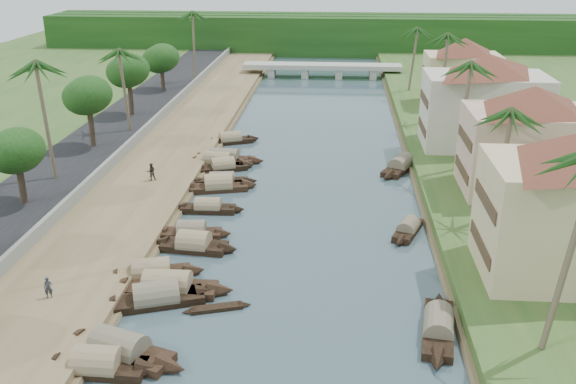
# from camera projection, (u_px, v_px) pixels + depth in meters

# --- Properties ---
(ground) EXTENTS (220.00, 220.00, 0.00)m
(ground) POSITION_uv_depth(u_px,v_px,m) (294.00, 265.00, 47.86)
(ground) COLOR #384C54
(ground) RESTS_ON ground
(left_bank) EXTENTS (10.00, 180.00, 0.80)m
(left_bank) POSITION_uv_depth(u_px,v_px,m) (156.00, 167.00, 67.47)
(left_bank) COLOR brown
(left_bank) RESTS_ON ground
(right_bank) EXTENTS (16.00, 180.00, 1.20)m
(right_bank) POSITION_uv_depth(u_px,v_px,m) (495.00, 174.00, 64.83)
(right_bank) COLOR #2B5020
(right_bank) RESTS_ON ground
(road) EXTENTS (8.00, 180.00, 1.40)m
(road) POSITION_uv_depth(u_px,v_px,m) (77.00, 163.00, 67.98)
(road) COLOR black
(road) RESTS_ON ground
(retaining_wall) EXTENTS (0.40, 180.00, 1.10)m
(retaining_wall) POSITION_uv_depth(u_px,v_px,m) (116.00, 158.00, 67.43)
(retaining_wall) COLOR slate
(retaining_wall) RESTS_ON left_bank
(treeline) EXTENTS (120.00, 14.00, 8.00)m
(treeline) POSITION_uv_depth(u_px,v_px,m) (326.00, 34.00, 139.33)
(treeline) COLOR #13360E
(treeline) RESTS_ON ground
(bridge) EXTENTS (28.00, 4.00, 2.40)m
(bridge) POSITION_uv_depth(u_px,v_px,m) (322.00, 68.00, 114.13)
(bridge) COLOR #9E9E94
(bridge) RESTS_ON ground
(building_mid) EXTENTS (14.11, 14.11, 9.70)m
(building_mid) POSITION_uv_depth(u_px,v_px,m) (528.00, 139.00, 57.18)
(building_mid) COLOR beige
(building_mid) RESTS_ON right_bank
(building_far) EXTENTS (15.59, 15.59, 10.20)m
(building_far) POSITION_uv_depth(u_px,v_px,m) (485.00, 100.00, 70.17)
(building_far) COLOR beige
(building_far) RESTS_ON right_bank
(building_distant) EXTENTS (12.62, 12.62, 9.20)m
(building_distant) POSITION_uv_depth(u_px,v_px,m) (462.00, 71.00, 88.86)
(building_distant) COLOR #CCBF88
(building_distant) RESTS_ON right_bank
(sampan_0) EXTENTS (9.31, 4.84, 2.40)m
(sampan_0) POSITION_uv_depth(u_px,v_px,m) (120.00, 350.00, 37.17)
(sampan_0) COLOR black
(sampan_0) RESTS_ON ground
(sampan_1) EXTENTS (7.65, 2.10, 2.26)m
(sampan_1) POSITION_uv_depth(u_px,v_px,m) (98.00, 365.00, 35.82)
(sampan_1) COLOR black
(sampan_1) RESTS_ON ground
(sampan_2) EXTENTS (9.41, 2.23, 2.44)m
(sampan_2) POSITION_uv_depth(u_px,v_px,m) (168.00, 287.00, 43.93)
(sampan_2) COLOR black
(sampan_2) RESTS_ON ground
(sampan_3) EXTENTS (8.82, 4.65, 2.33)m
(sampan_3) POSITION_uv_depth(u_px,v_px,m) (156.00, 298.00, 42.55)
(sampan_3) COLOR black
(sampan_3) RESTS_ON ground
(sampan_4) EXTENTS (8.03, 3.74, 2.23)m
(sampan_4) POSITION_uv_depth(u_px,v_px,m) (151.00, 273.00, 45.78)
(sampan_4) COLOR black
(sampan_4) RESTS_ON ground
(sampan_5) EXTENTS (7.36, 2.53, 2.30)m
(sampan_5) POSITION_uv_depth(u_px,v_px,m) (194.00, 245.00, 50.10)
(sampan_5) COLOR black
(sampan_5) RESTS_ON ground
(sampan_6) EXTENTS (6.78, 2.00, 2.03)m
(sampan_6) POSITION_uv_depth(u_px,v_px,m) (192.00, 232.00, 52.28)
(sampan_6) COLOR black
(sampan_6) RESTS_ON ground
(sampan_7) EXTENTS (6.77, 1.64, 1.85)m
(sampan_7) POSITION_uv_depth(u_px,v_px,m) (208.00, 208.00, 57.18)
(sampan_7) COLOR black
(sampan_7) RESTS_ON ground
(sampan_8) EXTENTS (8.02, 3.71, 2.39)m
(sampan_8) POSITION_uv_depth(u_px,v_px,m) (218.00, 186.00, 62.26)
(sampan_8) COLOR black
(sampan_8) RESTS_ON ground
(sampan_9) EXTENTS (7.36, 2.48, 1.88)m
(sampan_9) POSITION_uv_depth(u_px,v_px,m) (222.00, 181.00, 63.60)
(sampan_9) COLOR black
(sampan_9) RESTS_ON ground
(sampan_10) EXTENTS (8.35, 2.38, 2.27)m
(sampan_10) POSITION_uv_depth(u_px,v_px,m) (218.00, 162.00, 69.06)
(sampan_10) COLOR black
(sampan_10) RESTS_ON ground
(sampan_11) EXTENTS (7.12, 4.14, 2.06)m
(sampan_11) POSITION_uv_depth(u_px,v_px,m) (223.00, 167.00, 67.57)
(sampan_11) COLOR black
(sampan_11) RESTS_ON ground
(sampan_12) EXTENTS (9.38, 2.55, 2.20)m
(sampan_12) POSITION_uv_depth(u_px,v_px,m) (224.00, 158.00, 70.30)
(sampan_12) COLOR black
(sampan_12) RESTS_ON ground
(sampan_13) EXTENTS (7.44, 4.10, 2.05)m
(sampan_13) POSITION_uv_depth(u_px,v_px,m) (230.00, 140.00, 76.85)
(sampan_13) COLOR black
(sampan_13) RESTS_ON ground
(sampan_14) EXTENTS (2.94, 8.99, 2.15)m
(sampan_14) POSITION_uv_depth(u_px,v_px,m) (438.00, 327.00, 39.35)
(sampan_14) COLOR black
(sampan_14) RESTS_ON ground
(sampan_15) EXTENTS (3.51, 6.46, 1.79)m
(sampan_15) POSITION_uv_depth(u_px,v_px,m) (408.00, 229.00, 52.89)
(sampan_15) COLOR black
(sampan_15) RESTS_ON ground
(sampan_16) EXTENTS (5.66, 9.05, 2.25)m
(sampan_16) POSITION_uv_depth(u_px,v_px,m) (401.00, 166.00, 67.91)
(sampan_16) COLOR black
(sampan_16) RESTS_ON ground
(canoe_1) EXTENTS (4.64, 2.13, 0.75)m
(canoe_1) POSITION_uv_depth(u_px,v_px,m) (217.00, 308.00, 41.98)
(canoe_1) COLOR black
(canoe_1) RESTS_ON ground
(canoe_2) EXTENTS (4.76, 2.02, 0.69)m
(canoe_2) POSITION_uv_depth(u_px,v_px,m) (204.00, 174.00, 66.30)
(canoe_2) COLOR black
(canoe_2) RESTS_ON ground
(palm_1) EXTENTS (3.20, 3.20, 10.67)m
(palm_1) POSITION_uv_depth(u_px,v_px,m) (507.00, 114.00, 49.58)
(palm_1) COLOR brown
(palm_1) RESTS_ON ground
(palm_2) EXTENTS (3.20, 3.20, 12.14)m
(palm_2) POSITION_uv_depth(u_px,v_px,m) (466.00, 67.00, 60.63)
(palm_2) COLOR brown
(palm_2) RESTS_ON ground
(palm_3) EXTENTS (3.20, 3.20, 12.37)m
(palm_3) POSITION_uv_depth(u_px,v_px,m) (447.00, 37.00, 78.15)
(palm_3) COLOR brown
(palm_3) RESTS_ON ground
(palm_5) EXTENTS (3.20, 3.20, 12.52)m
(palm_5) POSITION_uv_depth(u_px,v_px,m) (39.00, 66.00, 57.73)
(palm_5) COLOR brown
(palm_5) RESTS_ON ground
(palm_6) EXTENTS (3.20, 3.20, 11.05)m
(palm_6) POSITION_uv_depth(u_px,v_px,m) (122.00, 52.00, 73.86)
(palm_6) COLOR brown
(palm_6) RESTS_ON ground
(palm_7) EXTENTS (3.20, 3.20, 10.87)m
(palm_7) POSITION_uv_depth(u_px,v_px,m) (414.00, 30.00, 95.88)
(palm_7) COLOR brown
(palm_7) RESTS_ON ground
(palm_8) EXTENTS (3.20, 3.20, 12.33)m
(palm_8) POSITION_uv_depth(u_px,v_px,m) (192.00, 14.00, 101.53)
(palm_8) COLOR brown
(palm_8) RESTS_ON ground
(tree_2) EXTENTS (4.48, 4.48, 6.53)m
(tree_2) POSITION_uv_depth(u_px,v_px,m) (17.00, 152.00, 54.08)
(tree_2) COLOR #453427
(tree_2) RESTS_ON ground
(tree_3) EXTENTS (4.81, 4.81, 7.67)m
(tree_3) POSITION_uv_depth(u_px,v_px,m) (88.00, 96.00, 69.19)
(tree_3) COLOR #453427
(tree_3) RESTS_ON ground
(tree_4) EXTENTS (4.96, 4.96, 7.79)m
(tree_4) POSITION_uv_depth(u_px,v_px,m) (128.00, 72.00, 82.26)
(tree_4) COLOR #453427
(tree_4) RESTS_ON ground
(tree_5) EXTENTS (5.00, 5.00, 6.75)m
(tree_5) POSITION_uv_depth(u_px,v_px,m) (161.00, 59.00, 97.30)
(tree_5) COLOR #453427
(tree_5) RESTS_ON ground
(tree_6) EXTENTS (4.95, 4.95, 7.24)m
(tree_6) POSITION_uv_depth(u_px,v_px,m) (525.00, 96.00, 72.38)
(tree_6) COLOR #453427
(tree_6) RESTS_ON ground
(person_near) EXTENTS (0.63, 0.52, 1.47)m
(person_near) POSITION_uv_depth(u_px,v_px,m) (48.00, 288.00, 41.65)
(person_near) COLOR #282A30
(person_near) RESTS_ON left_bank
(person_far) EXTENTS (1.03, 0.94, 1.73)m
(person_far) POSITION_uv_depth(u_px,v_px,m) (151.00, 172.00, 62.42)
(person_far) COLOR #2D271F
(person_far) RESTS_ON left_bank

